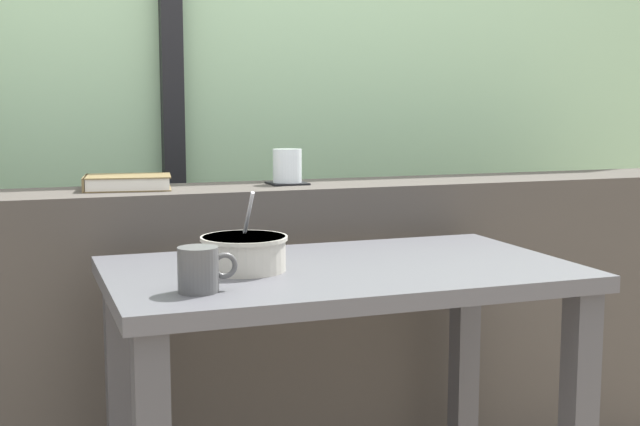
{
  "coord_description": "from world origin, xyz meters",
  "views": [
    {
      "loc": [
        -0.62,
        -1.64,
        1.06
      ],
      "look_at": [
        0.13,
        0.45,
        0.77
      ],
      "focal_mm": 47.93,
      "sensor_mm": 36.0,
      "label": 1
    }
  ],
  "objects_px": {
    "closed_book": "(127,182)",
    "coaster_square": "(287,183)",
    "juice_glass": "(287,167)",
    "soup_bowl": "(244,253)",
    "breakfast_table": "(340,326)",
    "ceramic_mug": "(199,269)"
  },
  "relations": [
    {
      "from": "closed_book",
      "to": "coaster_square",
      "type": "bearing_deg",
      "value": -1.48
    },
    {
      "from": "coaster_square",
      "to": "juice_glass",
      "type": "distance_m",
      "value": 0.05
    },
    {
      "from": "soup_bowl",
      "to": "breakfast_table",
      "type": "bearing_deg",
      "value": -4.45
    },
    {
      "from": "coaster_square",
      "to": "soup_bowl",
      "type": "height_order",
      "value": "soup_bowl"
    },
    {
      "from": "coaster_square",
      "to": "ceramic_mug",
      "type": "height_order",
      "value": "coaster_square"
    },
    {
      "from": "soup_bowl",
      "to": "ceramic_mug",
      "type": "xyz_separation_m",
      "value": [
        -0.13,
        -0.17,
        0.01
      ]
    },
    {
      "from": "coaster_square",
      "to": "closed_book",
      "type": "distance_m",
      "value": 0.43
    },
    {
      "from": "juice_glass",
      "to": "closed_book",
      "type": "xyz_separation_m",
      "value": [
        -0.43,
        0.01,
        -0.03
      ]
    },
    {
      "from": "coaster_square",
      "to": "closed_book",
      "type": "height_order",
      "value": "closed_book"
    },
    {
      "from": "coaster_square",
      "to": "soup_bowl",
      "type": "bearing_deg",
      "value": -116.75
    },
    {
      "from": "breakfast_table",
      "to": "coaster_square",
      "type": "relative_size",
      "value": 9.92
    },
    {
      "from": "closed_book",
      "to": "soup_bowl",
      "type": "distance_m",
      "value": 0.55
    },
    {
      "from": "coaster_square",
      "to": "ceramic_mug",
      "type": "bearing_deg",
      "value": -119.74
    },
    {
      "from": "closed_book",
      "to": "ceramic_mug",
      "type": "height_order",
      "value": "closed_book"
    },
    {
      "from": "breakfast_table",
      "to": "soup_bowl",
      "type": "distance_m",
      "value": 0.27
    },
    {
      "from": "coaster_square",
      "to": "juice_glass",
      "type": "height_order",
      "value": "juice_glass"
    },
    {
      "from": "coaster_square",
      "to": "juice_glass",
      "type": "xyz_separation_m",
      "value": [
        0.0,
        0.0,
        0.05
      ]
    },
    {
      "from": "breakfast_table",
      "to": "juice_glass",
      "type": "bearing_deg",
      "value": 85.06
    },
    {
      "from": "closed_book",
      "to": "breakfast_table",
      "type": "bearing_deg",
      "value": -54.18
    },
    {
      "from": "closed_book",
      "to": "ceramic_mug",
      "type": "xyz_separation_m",
      "value": [
        0.04,
        -0.68,
        -0.1
      ]
    },
    {
      "from": "coaster_square",
      "to": "closed_book",
      "type": "bearing_deg",
      "value": 178.52
    },
    {
      "from": "coaster_square",
      "to": "juice_glass",
      "type": "bearing_deg",
      "value": 0.0
    }
  ]
}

